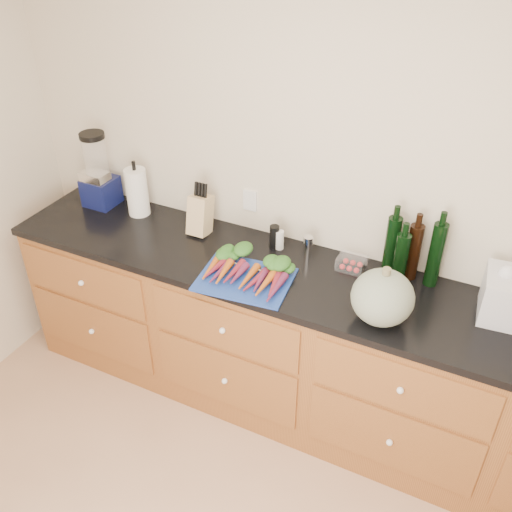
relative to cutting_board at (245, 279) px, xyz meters
The scene contains 14 objects.
wall_back 0.72m from the cutting_board, 50.32° to the left, with size 4.10×0.05×2.60m, color beige.
cabinets 0.66m from the cutting_board, 21.18° to the left, with size 3.60×0.64×0.90m.
countertop 0.43m from the cutting_board, 21.68° to the left, with size 3.64×0.62×0.04m, color black.
cutting_board is the anchor object (origin of this frame).
carrots 0.05m from the cutting_board, 90.00° to the left, with size 0.42×0.31×0.06m.
squash 0.69m from the cutting_board, ahead, with size 0.28×0.28×0.25m, color slate.
blender_appliance 1.19m from the cutting_board, 164.37° to the left, with size 0.18×0.18×0.45m.
paper_towel 0.93m from the cutting_board, 159.66° to the left, with size 0.13×0.13×0.28m, color white.
knife_block 0.53m from the cutting_board, 145.08° to the left, with size 0.11×0.11×0.22m, color tan.
grinder_salt 0.34m from the cutting_board, 84.22° to the left, with size 0.05×0.05×0.11m, color white.
grinder_pepper 0.35m from the cutting_board, 89.32° to the left, with size 0.05×0.05×0.13m, color black.
canister_chrome 0.40m from the cutting_board, 59.85° to the left, with size 0.05×0.05×0.12m, color silver.
tomato_box 0.55m from the cutting_board, 36.86° to the left, with size 0.14×0.11×0.07m, color white.
bottles 0.82m from the cutting_board, 27.24° to the left, with size 0.28×0.14×0.34m.
Camera 1 is at (0.64, -0.87, 2.64)m, focal length 40.00 mm.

